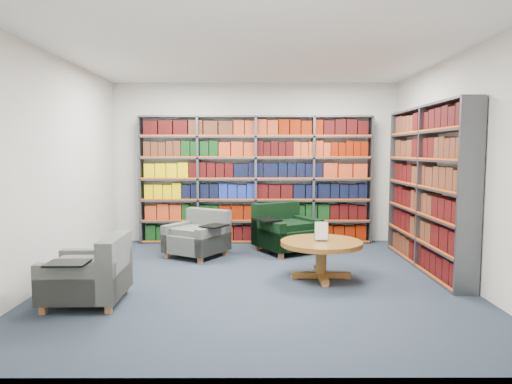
{
  "coord_description": "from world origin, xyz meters",
  "views": [
    {
      "loc": [
        -0.02,
        -5.61,
        1.6
      ],
      "look_at": [
        0.0,
        0.6,
        1.05
      ],
      "focal_mm": 32.0,
      "sensor_mm": 36.0,
      "label": 1
    }
  ],
  "objects_px": {
    "chair_green_right": "(284,232)",
    "chair_teal_front": "(93,276)",
    "chair_teal_left": "(200,237)",
    "coffee_table": "(321,249)"
  },
  "relations": [
    {
      "from": "chair_green_right",
      "to": "coffee_table",
      "type": "relative_size",
      "value": 1.12
    },
    {
      "from": "chair_teal_left",
      "to": "coffee_table",
      "type": "height_order",
      "value": "coffee_table"
    },
    {
      "from": "chair_teal_left",
      "to": "coffee_table",
      "type": "relative_size",
      "value": 1.03
    },
    {
      "from": "chair_green_right",
      "to": "chair_teal_front",
      "type": "distance_m",
      "value": 3.33
    },
    {
      "from": "chair_teal_left",
      "to": "coffee_table",
      "type": "distance_m",
      "value": 2.13
    },
    {
      "from": "coffee_table",
      "to": "chair_teal_left",
      "type": "bearing_deg",
      "value": 142.49
    },
    {
      "from": "chair_green_right",
      "to": "coffee_table",
      "type": "distance_m",
      "value": 1.65
    },
    {
      "from": "chair_teal_left",
      "to": "coffee_table",
      "type": "xyz_separation_m",
      "value": [
        1.68,
        -1.29,
        0.1
      ]
    },
    {
      "from": "chair_teal_front",
      "to": "coffee_table",
      "type": "bearing_deg",
      "value": 19.88
    },
    {
      "from": "chair_teal_left",
      "to": "chair_green_right",
      "type": "height_order",
      "value": "chair_green_right"
    }
  ]
}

